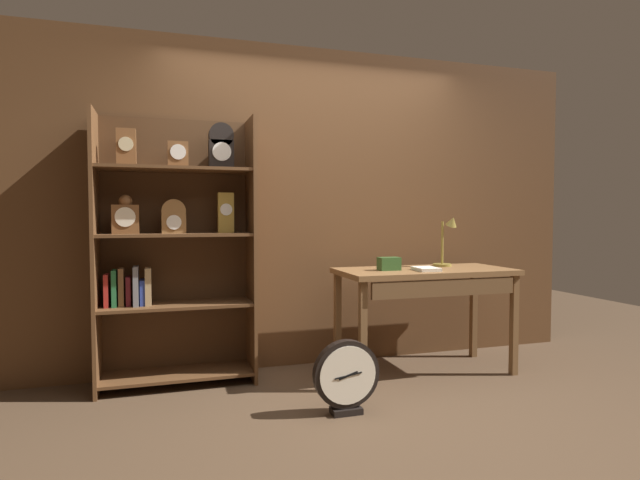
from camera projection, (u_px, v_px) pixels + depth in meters
ground_plane at (380, 424)px, 3.01m from camera, size 10.00×10.00×0.00m
back_wood_panel at (315, 207)px, 4.22m from camera, size 4.80×0.05×2.60m
bookshelf at (174, 246)px, 3.69m from camera, size 1.10×0.39×1.95m
workbench at (426, 282)px, 3.95m from camera, size 1.36×0.63×0.82m
desk_lamp at (447, 241)px, 4.16m from camera, size 0.19×0.19×0.42m
toolbox_small at (389, 264)px, 3.87m from camera, size 0.16×0.10×0.10m
open_repair_manual at (426, 269)px, 3.85m from camera, size 0.18×0.23×0.02m
round_clock_large at (346, 376)px, 3.15m from camera, size 0.42×0.11×0.46m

